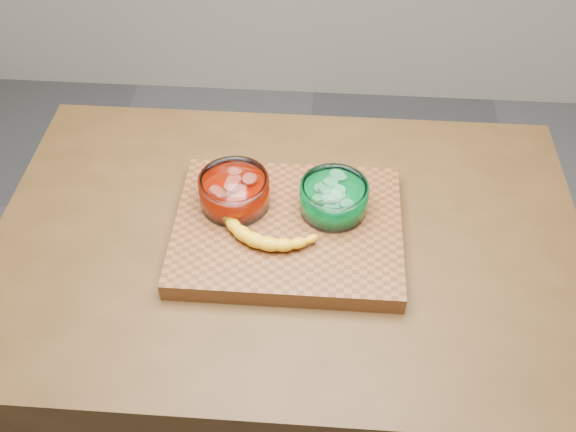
{
  "coord_description": "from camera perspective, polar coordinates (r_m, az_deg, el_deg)",
  "views": [
    {
      "loc": [
        0.06,
        -0.86,
        1.87
      ],
      "look_at": [
        0.0,
        0.0,
        0.96
      ],
      "focal_mm": 40.0,
      "sensor_mm": 36.0,
      "label": 1
    }
  ],
  "objects": [
    {
      "name": "bowl_green",
      "position": [
        1.28,
        4.09,
        1.62
      ],
      "size": [
        0.14,
        0.14,
        0.06
      ],
      "color": "white",
      "rests_on": "cutting_board"
    },
    {
      "name": "bowl_red",
      "position": [
        1.29,
        -4.78,
        2.2
      ],
      "size": [
        0.14,
        0.14,
        0.07
      ],
      "color": "white",
      "rests_on": "cutting_board"
    },
    {
      "name": "counter",
      "position": [
        1.66,
        0.0,
        -12.16
      ],
      "size": [
        1.2,
        0.8,
        0.9
      ],
      "primitive_type": "cube",
      "color": "#4B3016",
      "rests_on": "ground"
    },
    {
      "name": "banana",
      "position": [
        1.24,
        -1.85,
        -0.87
      ],
      "size": [
        0.23,
        0.15,
        0.03
      ],
      "primitive_type": null,
      "color": "#EDAF15",
      "rests_on": "cutting_board"
    },
    {
      "name": "cutting_board",
      "position": [
        1.28,
        0.0,
        -1.23
      ],
      "size": [
        0.45,
        0.35,
        0.04
      ],
      "primitive_type": "cube",
      "color": "brown",
      "rests_on": "counter"
    },
    {
      "name": "ground",
      "position": [
        2.06,
        0.0,
        -18.65
      ],
      "size": [
        3.5,
        3.5,
        0.0
      ],
      "primitive_type": "plane",
      "color": "#545559",
      "rests_on": "ground"
    }
  ]
}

